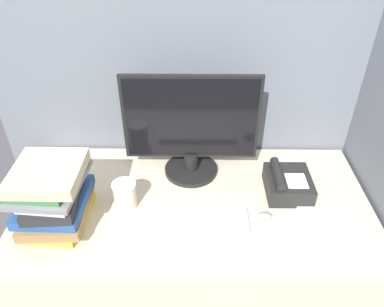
{
  "coord_description": "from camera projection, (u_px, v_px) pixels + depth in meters",
  "views": [
    {
      "loc": [
        0.0,
        -0.74,
        1.78
      ],
      "look_at": [
        -0.01,
        0.41,
        0.94
      ],
      "focal_mm": 35.0,
      "sensor_mm": 36.0,
      "label": 1
    }
  ],
  "objects": [
    {
      "name": "cubicle_panel_rear",
      "position": [
        195.0,
        130.0,
        1.79
      ],
      "size": [
        1.81,
        0.04,
        1.63
      ],
      "color": "slate",
      "rests_on": "ground_plane"
    },
    {
      "name": "cubicle_panel_right",
      "position": [
        382.0,
        181.0,
        1.48
      ],
      "size": [
        0.04,
        0.8,
        1.63
      ],
      "color": "slate",
      "rests_on": "ground_plane"
    },
    {
      "name": "desk",
      "position": [
        194.0,
        259.0,
        1.73
      ],
      "size": [
        1.41,
        0.74,
        0.73
      ],
      "color": "beige",
      "rests_on": "ground_plane"
    },
    {
      "name": "monitor",
      "position": [
        190.0,
        130.0,
        1.55
      ],
      "size": [
        0.56,
        0.23,
        0.46
      ],
      "color": "black",
      "rests_on": "desk"
    },
    {
      "name": "keyboard",
      "position": [
        197.0,
        222.0,
        1.41
      ],
      "size": [
        0.38,
        0.15,
        0.02
      ],
      "color": "silver",
      "rests_on": "desk"
    },
    {
      "name": "mouse",
      "position": [
        264.0,
        216.0,
        1.43
      ],
      "size": [
        0.06,
        0.04,
        0.03
      ],
      "color": "gray",
      "rests_on": "desk"
    },
    {
      "name": "coffee_cup",
      "position": [
        124.0,
        195.0,
        1.46
      ],
      "size": [
        0.09,
        0.09,
        0.12
      ],
      "color": "beige",
      "rests_on": "desk"
    },
    {
      "name": "book_stack",
      "position": [
        53.0,
        195.0,
        1.35
      ],
      "size": [
        0.25,
        0.31,
        0.27
      ],
      "color": "gold",
      "rests_on": "desk"
    },
    {
      "name": "desk_telephone",
      "position": [
        287.0,
        184.0,
        1.54
      ],
      "size": [
        0.18,
        0.2,
        0.11
      ],
      "color": "black",
      "rests_on": "desk"
    },
    {
      "name": "paper_pile",
      "position": [
        334.0,
        231.0,
        1.38
      ],
      "size": [
        0.23,
        0.3,
        0.01
      ],
      "color": "white",
      "rests_on": "desk"
    }
  ]
}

